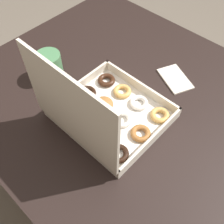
{
  "coord_description": "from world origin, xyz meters",
  "views": [
    {
      "loc": [
        -0.36,
        0.45,
        1.42
      ],
      "look_at": [
        -0.02,
        0.09,
        0.77
      ],
      "focal_mm": 42.0,
      "sensor_mm": 36.0,
      "label": 1
    }
  ],
  "objects": [
    {
      "name": "donut_box",
      "position": [
        -0.02,
        0.13,
        0.81
      ],
      "size": [
        0.32,
        0.3,
        0.29
      ],
      "color": "silver",
      "rests_on": "dining_table"
    },
    {
      "name": "ground_plane",
      "position": [
        0.0,
        0.0,
        0.0
      ],
      "size": [
        8.0,
        8.0,
        0.0
      ],
      "primitive_type": "plane",
      "color": "#6B6054"
    },
    {
      "name": "coffee_mug",
      "position": [
        0.25,
        0.11,
        0.8
      ],
      "size": [
        0.08,
        0.08,
        0.1
      ],
      "color": "#4C8456",
      "rests_on": "dining_table"
    },
    {
      "name": "paper_napkin",
      "position": [
        -0.08,
        -0.18,
        0.76
      ],
      "size": [
        0.15,
        0.13,
        0.01
      ],
      "color": "silver",
      "rests_on": "dining_table"
    },
    {
      "name": "dining_table",
      "position": [
        0.0,
        0.0,
        0.65
      ],
      "size": [
        1.06,
        0.91,
        0.75
      ],
      "color": "black",
      "rests_on": "ground_plane"
    }
  ]
}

